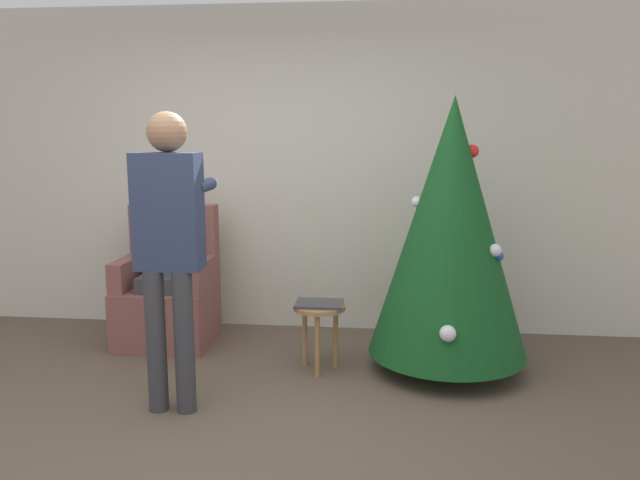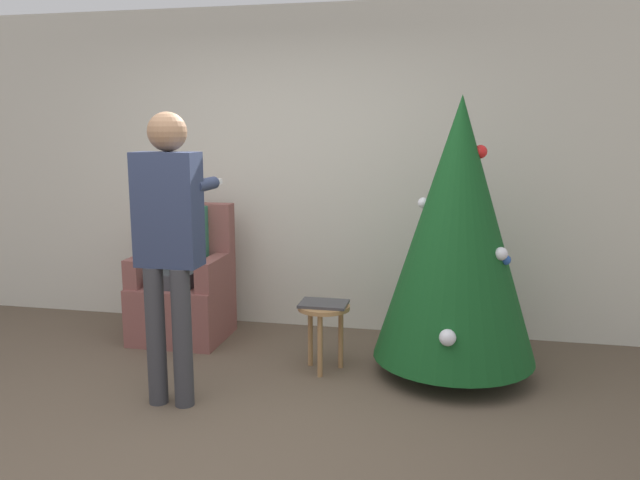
# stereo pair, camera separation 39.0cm
# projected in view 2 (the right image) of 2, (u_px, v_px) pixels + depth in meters

# --- Properties ---
(ground_plane) EXTENTS (14.00, 14.00, 0.00)m
(ground_plane) POSITION_uv_depth(u_px,v_px,m) (191.00, 446.00, 3.38)
(ground_plane) COLOR brown
(wall_back) EXTENTS (8.00, 0.06, 2.70)m
(wall_back) POSITION_uv_depth(u_px,v_px,m) (291.00, 171.00, 5.30)
(wall_back) COLOR beige
(wall_back) RESTS_ON ground_plane
(christmas_tree) EXTENTS (1.11, 1.11, 1.92)m
(christmas_tree) POSITION_uv_depth(u_px,v_px,m) (458.00, 230.00, 4.21)
(christmas_tree) COLOR brown
(christmas_tree) RESTS_ON ground_plane
(armchair) EXTENTS (0.72, 0.64, 1.09)m
(armchair) POSITION_uv_depth(u_px,v_px,m) (184.00, 292.00, 5.12)
(armchair) COLOR brown
(armchair) RESTS_ON ground_plane
(person_seated) EXTENTS (0.36, 0.46, 1.28)m
(person_seated) POSITION_uv_depth(u_px,v_px,m) (181.00, 253.00, 5.03)
(person_seated) COLOR #38383D
(person_seated) RESTS_ON ground_plane
(person_standing) EXTENTS (0.41, 0.57, 1.80)m
(person_standing) POSITION_uv_depth(u_px,v_px,m) (169.00, 232.00, 3.78)
(person_standing) COLOR #38383D
(person_standing) RESTS_ON ground_plane
(side_stool) EXTENTS (0.37, 0.37, 0.48)m
(side_stool) POSITION_uv_depth(u_px,v_px,m) (324.00, 317.00, 4.40)
(side_stool) COLOR #A37547
(side_stool) RESTS_ON ground_plane
(laptop) EXTENTS (0.33, 0.24, 0.02)m
(laptop) POSITION_uv_depth(u_px,v_px,m) (324.00, 304.00, 4.38)
(laptop) COLOR #38383D
(laptop) RESTS_ON side_stool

